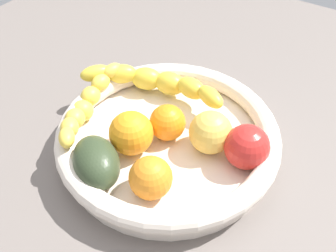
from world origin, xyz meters
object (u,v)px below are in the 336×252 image
banana_draped_right (156,82)px  avocado_dark (96,162)px  orange_mid_left (167,123)px  apple_yellow (211,132)px  banana_draped_left (85,106)px  fruit_bowl (168,138)px  orange_mid_right (151,178)px  tomato_red (247,147)px  orange_front (131,133)px

banana_draped_right → avocado_dark: size_ratio=2.72×
avocado_dark → orange_mid_left: bearing=-108.6°
apple_yellow → banana_draped_left: bearing=15.0°
banana_draped_right → apple_yellow: apple_yellow is taller
fruit_bowl → orange_mid_right: bearing=109.3°
orange_mid_left → apple_yellow: size_ratio=0.87×
orange_mid_left → tomato_red: tomato_red is taller
fruit_bowl → avocado_dark: avocado_dark is taller
fruit_bowl → orange_front: size_ratio=5.16×
banana_draped_left → orange_mid_right: bearing=159.8°
avocado_dark → fruit_bowl: bearing=-112.6°
banana_draped_left → tomato_red: (-24.85, -5.36, 0.28)cm
orange_front → orange_mid_left: size_ratio=1.18×
apple_yellow → avocado_dark: apple_yellow is taller
banana_draped_right → orange_mid_left: (-6.69, 6.84, -0.36)cm
banana_draped_right → orange_mid_left: size_ratio=4.44×
orange_front → tomato_red: 16.43cm
avocado_dark → banana_draped_left: bearing=-41.5°
orange_mid_left → tomato_red: bearing=-173.2°
fruit_bowl → orange_mid_left: bearing=-53.0°
orange_mid_left → orange_mid_right: 10.69cm
fruit_bowl → orange_front: 6.20cm
apple_yellow → orange_front: bearing=33.6°
orange_front → tomato_red: size_ratio=1.01×
banana_draped_right → tomato_red: bearing=164.0°
orange_mid_right → avocado_dark: size_ratio=0.64×
fruit_bowl → tomato_red: (-11.54, -2.24, 2.72)cm
banana_draped_right → tomato_red: (-18.84, 5.40, 0.08)cm
banana_draped_right → avocado_dark: 18.73cm
orange_mid_left → avocado_dark: same height
fruit_bowl → banana_draped_left: banana_draped_left is taller
orange_front → orange_mid_right: 8.35cm
tomato_red → avocado_dark: (16.08, 13.12, -0.45)cm
fruit_bowl → orange_front: orange_front is taller
orange_mid_left → fruit_bowl: bearing=127.0°
fruit_bowl → orange_mid_right: 10.03cm
banana_draped_left → apple_yellow: 19.97cm
apple_yellow → avocado_dark: bearing=50.9°
banana_draped_left → orange_mid_left: same height
orange_mid_left → tomato_red: size_ratio=0.86×
banana_draped_right → orange_front: (-3.76, 11.92, 0.12)cm
banana_draped_right → apple_yellow: (-13.27, 5.59, 0.06)cm
banana_draped_left → banana_draped_right: (-6.02, -10.76, 0.19)cm
fruit_bowl → apple_yellow: size_ratio=5.26×
orange_front → avocado_dark: (1.00, 6.60, -0.48)cm
tomato_red → avocado_dark: bearing=39.2°
orange_front → banana_draped_right: bearing=-72.5°
banana_draped_left → tomato_red: size_ratio=3.06×
fruit_bowl → apple_yellow: 6.87cm
banana_draped_left → banana_draped_right: 12.33cm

